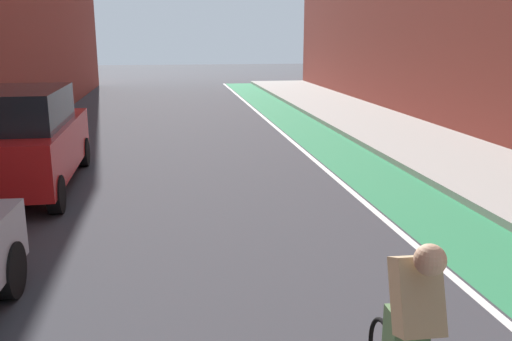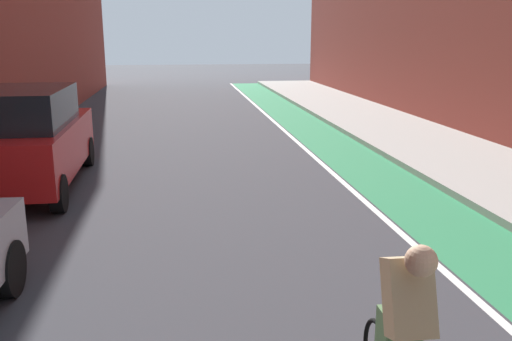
# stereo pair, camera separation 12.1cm
# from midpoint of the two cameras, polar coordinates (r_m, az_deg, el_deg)

# --- Properties ---
(ground_plane) EXTENTS (94.03, 94.03, 0.00)m
(ground_plane) POSITION_cam_midpoint_polar(r_m,az_deg,el_deg) (11.67, -5.85, -0.86)
(ground_plane) COLOR #38383D
(bike_lane_paint) EXTENTS (1.60, 42.74, 0.00)m
(bike_lane_paint) POSITION_cam_midpoint_polar(r_m,az_deg,el_deg) (14.26, 8.68, 1.76)
(bike_lane_paint) COLOR #2D8451
(bike_lane_paint) RESTS_ON ground
(lane_divider_stripe) EXTENTS (0.12, 42.74, 0.00)m
(lane_divider_stripe) POSITION_cam_midpoint_polar(r_m,az_deg,el_deg) (14.01, 5.17, 1.65)
(lane_divider_stripe) COLOR white
(lane_divider_stripe) RESTS_ON ground
(sidewalk_right) EXTENTS (3.39, 42.74, 0.14)m
(sidewalk_right) POSITION_cam_midpoint_polar(r_m,az_deg,el_deg) (15.18, 17.71, 2.26)
(sidewalk_right) COLOR #A8A59E
(sidewalk_right) RESTS_ON ground
(parked_suv_red) EXTENTS (1.94, 4.66, 1.98)m
(parked_suv_red) POSITION_cam_midpoint_polar(r_m,az_deg,el_deg) (11.56, -23.24, 3.10)
(parked_suv_red) COLOR red
(parked_suv_red) RESTS_ON ground
(cyclist_mid) EXTENTS (0.48, 1.69, 1.60)m
(cyclist_mid) POSITION_cam_midpoint_polar(r_m,az_deg,el_deg) (4.33, 15.06, -16.34)
(cyclist_mid) COLOR black
(cyclist_mid) RESTS_ON ground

